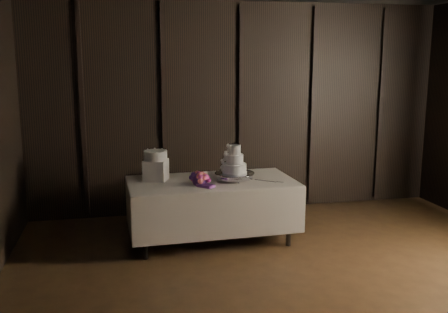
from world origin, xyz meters
TOP-DOWN VIEW (x-y plane):
  - room at (0.00, 0.00)m, footprint 6.08×7.08m
  - display_table at (-0.66, 2.25)m, footprint 2.02×1.10m
  - cake_stand at (-0.39, 2.21)m, footprint 0.62×0.62m
  - wedding_cake at (-0.41, 2.20)m, footprint 0.32×0.28m
  - bouquet at (-0.83, 2.08)m, footprint 0.52×0.51m
  - box_pedestal at (-1.31, 2.41)m, footprint 0.33×0.33m
  - small_cake at (-1.31, 2.41)m, footprint 0.30×0.30m
  - cake_knife at (-0.04, 2.07)m, footprint 0.30×0.26m

SIDE VIEW (x-z plane):
  - display_table at x=-0.66m, z-range 0.04..0.80m
  - cake_knife at x=-0.04m, z-range 0.76..0.77m
  - cake_stand at x=-0.39m, z-range 0.76..0.85m
  - bouquet at x=-0.83m, z-range 0.73..0.93m
  - box_pedestal at x=-1.31m, z-range 0.76..1.01m
  - wedding_cake at x=-0.41m, z-range 0.81..1.15m
  - small_cake at x=-1.31m, z-range 1.01..1.12m
  - room at x=0.00m, z-range -0.04..3.04m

